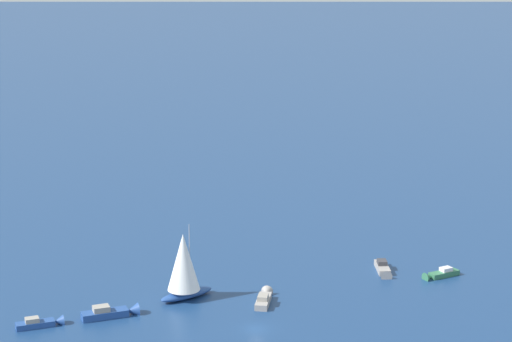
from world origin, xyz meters
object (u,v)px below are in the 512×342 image
Objects in this scene: motorboat_trailing at (383,269)px; motorboat_outer_ring_c at (113,312)px; motorboat_offshore at (440,274)px; motorboat_ahead at (42,323)px; sailboat_far_port at (184,266)px; motorboat_outer_ring_d at (264,298)px.

motorboat_outer_ring_c is at bearing -130.18° from motorboat_trailing.
motorboat_ahead is (-55.36, -53.64, 0.02)m from motorboat_offshore.
motorboat_outer_ring_c is (8.56, 8.93, 0.15)m from motorboat_ahead.
sailboat_far_port is at bearing 61.33° from motorboat_outer_ring_c.
motorboat_trailing is at bearing -168.81° from motorboat_offshore.
motorboat_trailing is 28.72m from motorboat_outer_ring_d.
motorboat_outer_ring_c is at bearing -136.31° from motorboat_offshore.
motorboat_trailing is 68.06m from motorboat_ahead.
motorboat_trailing reaches higher than motorboat_offshore.
motorboat_trailing is 1.21× the size of motorboat_ahead.
sailboat_far_port is at bearing -160.61° from motorboat_outer_ring_d.
sailboat_far_port is 1.57× the size of motorboat_outer_ring_d.
motorboat_offshore is at bearing 11.19° from motorboat_trailing.
motorboat_outer_ring_d reaches higher than motorboat_offshore.
sailboat_far_port is at bearing -141.37° from motorboat_offshore.
motorboat_trailing reaches higher than motorboat_ahead.
motorboat_offshore is 0.84× the size of motorboat_outer_ring_d.
sailboat_far_port is 1.56× the size of motorboat_outer_ring_c.
motorboat_outer_ring_c reaches higher than motorboat_outer_ring_d.
sailboat_far_port is at bearing 54.45° from motorboat_ahead.
motorboat_trailing is (28.83, 29.56, -5.77)m from sailboat_far_port.
motorboat_outer_ring_c is 1.01× the size of motorboat_outer_ring_d.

